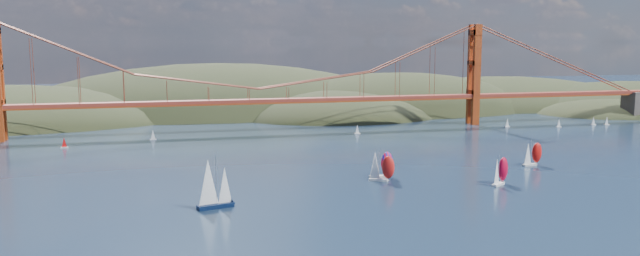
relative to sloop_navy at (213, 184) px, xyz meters
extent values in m
plane|color=black|center=(35.30, -36.71, -6.83)|extent=(1200.00, 1200.00, 0.00)
ellipsoid|color=black|center=(25.30, 263.29, -23.63)|extent=(300.00, 180.00, 96.00)
ellipsoid|color=black|center=(145.30, 233.29, -20.13)|extent=(220.00, 140.00, 76.00)
ellipsoid|color=black|center=(95.30, 203.29, -15.23)|extent=(140.00, 110.00, 48.00)
ellipsoid|color=black|center=(235.30, 253.29, -17.33)|extent=(260.00, 160.00, 60.00)
ellipsoid|color=black|center=(320.30, 213.29, -15.93)|extent=(220.00, 150.00, 52.00)
ellipsoid|color=black|center=(275.30, 173.29, -11.73)|extent=(120.00, 90.00, 28.00)
cube|color=maroon|center=(35.30, 143.29, 9.17)|extent=(440.00, 7.00, 1.60)
cube|color=maroon|center=(35.30, 143.29, 7.97)|extent=(440.00, 7.00, 0.80)
cube|color=maroon|center=(155.30, 143.29, 20.67)|extent=(4.00, 8.50, 55.00)
cube|color=black|center=(0.37, 0.11, -6.23)|extent=(10.26, 5.38, 1.19)
cylinder|color=#99999E|center=(0.85, 0.24, 1.50)|extent=(0.15, 0.15, 14.28)
cone|color=white|center=(-1.34, -0.38, 0.78)|extent=(6.84, 6.84, 12.56)
cone|color=white|center=(3.22, 0.92, -0.64)|extent=(4.89, 4.89, 9.99)
cube|color=white|center=(55.48, 20.86, -6.47)|extent=(6.06, 4.27, 0.72)
cylinder|color=#99999E|center=(55.75, 20.72, -1.63)|extent=(0.09, 0.09, 8.95)
cone|color=white|center=(54.54, 21.37, -2.08)|extent=(4.52, 4.52, 7.88)
ellipsoid|color=red|center=(58.38, 19.32, -2.08)|extent=(4.92, 4.28, 7.52)
cube|color=white|center=(90.39, 5.15, -6.46)|extent=(6.02, 4.84, 0.73)
cylinder|color=#99999E|center=(90.65, 5.33, -1.51)|extent=(0.09, 0.09, 9.17)
cone|color=white|center=(89.48, 4.54, -1.97)|extent=(4.75, 4.75, 8.07)
ellipsoid|color=#AE0524|center=(93.18, 7.04, -1.97)|extent=(5.05, 4.63, 7.70)
cube|color=silver|center=(118.57, 30.82, -6.47)|extent=(6.12, 2.75, 0.71)
cylinder|color=#99999E|center=(118.86, 30.88, -1.68)|extent=(0.09, 0.09, 8.87)
cone|color=white|center=(117.52, 30.62, -2.13)|extent=(3.88, 3.88, 7.80)
ellipsoid|color=red|center=(121.76, 31.44, -2.13)|extent=(4.56, 3.34, 7.45)
cube|color=silver|center=(57.19, 25.84, -6.46)|extent=(6.19, 2.18, 0.73)
cylinder|color=#99999E|center=(57.49, 25.87, -1.54)|extent=(0.09, 0.09, 9.11)
cone|color=white|center=(56.10, 25.75, -2.00)|extent=(3.66, 3.66, 8.02)
ellipsoid|color=red|center=(60.52, 26.11, -2.00)|extent=(4.45, 3.01, 7.65)
cube|color=silver|center=(-53.87, 115.72, -6.58)|extent=(3.00, 1.00, 0.50)
cone|color=red|center=(-53.87, 115.72, -4.23)|extent=(2.00, 2.00, 4.20)
cube|color=silver|center=(-16.90, 129.61, -6.58)|extent=(3.00, 1.00, 0.50)
cone|color=white|center=(-16.90, 129.61, -4.23)|extent=(2.00, 2.00, 4.20)
cube|color=silver|center=(167.35, 127.06, -6.58)|extent=(3.00, 1.00, 0.50)
cone|color=white|center=(167.35, 127.06, -4.23)|extent=(2.00, 2.00, 4.20)
cube|color=silver|center=(193.88, 119.56, -6.58)|extent=(3.00, 1.00, 0.50)
cone|color=white|center=(193.88, 119.56, -4.23)|extent=(2.00, 2.00, 4.20)
cube|color=silver|center=(217.46, 122.09, -6.58)|extent=(3.00, 1.00, 0.50)
cone|color=white|center=(217.46, 122.09, -4.23)|extent=(2.00, 2.00, 4.20)
cube|color=silver|center=(225.06, 120.81, -6.58)|extent=(3.00, 1.00, 0.50)
cone|color=white|center=(225.06, 120.81, -4.23)|extent=(2.00, 2.00, 4.20)
cube|color=silver|center=(81.44, 123.23, -6.58)|extent=(3.00, 1.00, 0.50)
cone|color=white|center=(81.44, 123.23, -4.23)|extent=(2.00, 2.00, 4.20)
camera|label=1|loc=(-13.61, -168.96, 38.59)|focal=35.00mm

